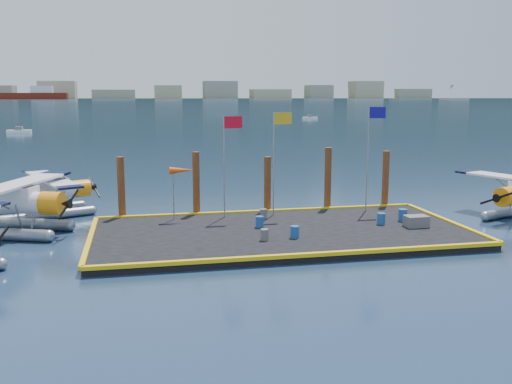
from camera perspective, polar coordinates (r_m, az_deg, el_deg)
The scene contains 22 objects.
ground at distance 31.14m, azimuth 2.48°, elevation -4.51°, with size 4000.00×4000.00×0.00m, color #182B49.
dock at distance 31.10m, azimuth 2.48°, elevation -4.15°, with size 20.00×10.00×0.40m, color black.
dock_bumpers at distance 31.03m, azimuth 2.49°, elevation -3.63°, with size 20.25×10.25×0.18m, color #E4B80D, non-canonical shape.
far_backdrop at distance 1783.99m, azimuth -3.93°, elevation 9.84°, with size 3050.00×2050.00×810.00m.
seaplane_b at distance 34.16m, azimuth -23.64°, elevation -1.24°, with size 9.83×10.45×3.76m.
seaplane_c at distance 38.33m, azimuth -20.34°, elevation -0.22°, with size 8.57×9.05×3.29m.
drum_0 at distance 31.54m, azimuth 0.36°, elevation -2.99°, with size 0.44×0.44×0.62m, color #1C4A9A.
drum_1 at distance 29.31m, azimuth 3.90°, elevation -4.01°, with size 0.44×0.44×0.62m, color #1C4A9A.
drum_2 at distance 33.00m, azimuth 12.41°, elevation -2.63°, with size 0.46×0.46×0.64m, color #1C4A9A.
drum_3 at distance 28.78m, azimuth 0.87°, elevation -4.29°, with size 0.40×0.40×0.57m, color #595A5E.
drum_4 at distance 34.17m, azimuth 14.47°, elevation -2.24°, with size 0.49×0.49×0.69m, color #1C4A9A.
drum_5 at distance 33.68m, azimuth 0.74°, elevation -2.20°, with size 0.41×0.41×0.58m, color #595A5E.
crate at distance 32.88m, azimuth 15.72°, elevation -2.83°, with size 1.24×0.83×0.62m, color #595A5E.
flagpole_red at distance 33.60m, azimuth -2.87°, elevation 4.16°, with size 1.14×0.08×6.00m.
flagpole_yellow at distance 34.18m, azimuth 2.10°, elevation 4.46°, with size 1.14×0.08×6.20m.
flagpole_blue at distance 36.08m, azimuth 11.42°, elevation 4.83°, with size 1.14×0.08×6.50m.
windsock at distance 33.42m, azimuth -7.49°, elevation 2.04°, with size 1.40×0.44×3.12m.
piling_0 at distance 35.11m, azimuth -13.31°, elevation 0.20°, with size 0.44×0.44×4.00m, color #4D2416.
piling_1 at distance 35.25m, azimuth -5.99°, elevation 0.62°, with size 0.44×0.44×4.20m, color #4D2416.
piling_2 at distance 36.01m, azimuth 1.15°, elevation 0.54°, with size 0.44×0.44×3.80m, color #4D2416.
piling_3 at distance 37.07m, azimuth 7.19°, elevation 1.12°, with size 0.44×0.44×4.30m, color #4D2416.
piling_4 at distance 38.57m, azimuth 12.82°, elevation 1.07°, with size 0.44×0.44×4.00m, color #4D2416.
Camera 1 is at (-7.51, -29.23, 7.70)m, focal length 40.00 mm.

